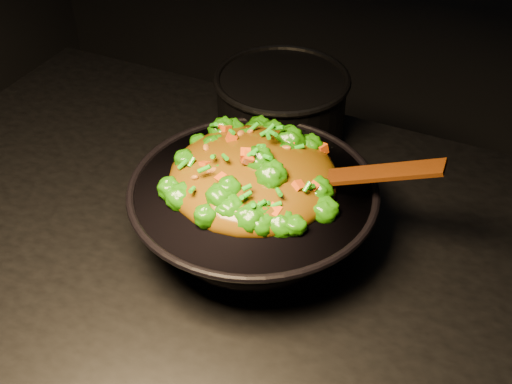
% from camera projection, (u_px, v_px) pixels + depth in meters
% --- Properties ---
extents(wok, '(0.38, 0.38, 0.10)m').
position_uv_depth(wok, '(253.00, 214.00, 0.99)').
color(wok, black).
rests_on(wok, stovetop).
extents(stir_fry, '(0.28, 0.28, 0.09)m').
position_uv_depth(stir_fry, '(253.00, 156.00, 0.94)').
color(stir_fry, '#206C07').
rests_on(stir_fry, wok).
extents(spatula, '(0.23, 0.05, 0.10)m').
position_uv_depth(spatula, '(360.00, 175.00, 0.92)').
color(spatula, '#3E0F04').
rests_on(spatula, wok).
extents(back_pot, '(0.30, 0.30, 0.14)m').
position_uv_depth(back_pot, '(281.00, 108.00, 1.19)').
color(back_pot, black).
rests_on(back_pot, stovetop).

